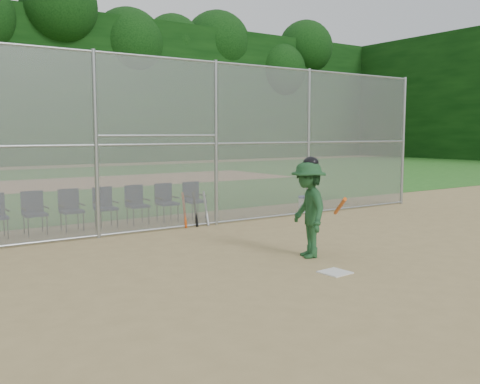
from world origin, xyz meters
TOP-DOWN VIEW (x-y plane):
  - ground at (0.00, 0.00)m, footprint 100.00×100.00m
  - grass_strip at (0.00, 18.00)m, footprint 100.00×100.00m
  - dirt_patch_far at (0.00, 18.00)m, footprint 24.00×24.00m
  - backstop_fence at (0.00, 5.00)m, footprint 16.09×0.09m
  - treeline at (0.00, 20.00)m, footprint 81.00×60.00m
  - home_plate at (0.14, -0.02)m, footprint 0.46×0.46m
  - batter_at_plate at (0.53, 1.09)m, footprint 1.15×1.40m
  - water_cooler at (4.23, 5.39)m, footprint 0.36×0.36m
  - spare_bats at (0.43, 5.05)m, footprint 0.66×0.28m
  - chair_2 at (-3.03, 6.17)m, footprint 0.54×0.52m
  - chair_3 at (-2.21, 6.17)m, footprint 0.54×0.52m
  - chair_4 at (-1.39, 6.17)m, footprint 0.54×0.52m
  - chair_5 at (-0.57, 6.17)m, footprint 0.54×0.52m
  - chair_6 at (0.25, 6.17)m, footprint 0.54×0.52m
  - chair_7 at (1.06, 6.17)m, footprint 0.54×0.52m

SIDE VIEW (x-z plane):
  - ground at x=0.00m, z-range 0.00..0.00m
  - grass_strip at x=0.00m, z-range 0.01..0.01m
  - dirt_patch_far at x=0.00m, z-range 0.01..0.01m
  - home_plate at x=0.14m, z-range 0.00..0.02m
  - water_cooler at x=4.23m, z-range 0.00..0.46m
  - spare_bats at x=0.43m, z-range 0.00..0.84m
  - chair_2 at x=-3.03m, z-range 0.00..0.96m
  - chair_3 at x=-2.21m, z-range 0.00..0.96m
  - chair_4 at x=-1.39m, z-range 0.00..0.96m
  - chair_5 at x=-0.57m, z-range 0.00..0.96m
  - chair_6 at x=0.25m, z-range 0.00..0.96m
  - chair_7 at x=1.06m, z-range 0.00..0.96m
  - batter_at_plate at x=0.53m, z-range -0.03..1.81m
  - backstop_fence at x=0.00m, z-range 0.07..4.07m
  - treeline at x=0.00m, z-range 0.00..11.00m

